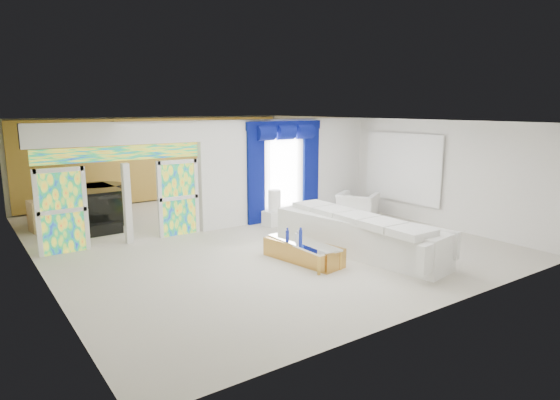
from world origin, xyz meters
TOP-DOWN VIEW (x-y plane):
  - floor at (0.00, 0.00)m, footprint 12.00×12.00m
  - dividing_wall at (2.15, 1.00)m, footprint 5.70×0.18m
  - dividing_header at (-2.85, 1.00)m, footprint 4.30×0.18m
  - stained_panel_left at (-4.28, 1.00)m, footprint 0.95×0.04m
  - stained_panel_right at (-1.42, 1.00)m, footprint 0.95×0.04m
  - stained_transom at (-2.85, 1.00)m, footprint 4.00×0.05m
  - window_pane at (1.90, 0.90)m, footprint 1.00×0.02m
  - blue_drape_left at (0.90, 0.87)m, footprint 0.55×0.10m
  - blue_drape_right at (2.90, 0.87)m, footprint 0.55×0.10m
  - blue_pelmet at (1.90, 0.87)m, footprint 2.60×0.12m
  - wall_mirror at (4.94, -1.00)m, footprint 0.04×2.70m
  - gold_curtains at (0.00, 5.90)m, footprint 9.70×0.12m
  - white_sofa at (1.25, -2.96)m, footprint 1.65×4.42m
  - coffee_table at (-0.10, -2.66)m, footprint 0.95×1.98m
  - console_table at (1.56, 0.45)m, footprint 1.34×0.58m
  - table_lamp at (1.26, 0.45)m, footprint 0.36×0.36m
  - armchair at (3.93, -0.18)m, footprint 1.43×1.49m
  - grand_piano at (-3.05, 3.79)m, footprint 1.65×2.10m
  - piano_bench at (-3.05, 2.19)m, footprint 0.91×0.39m
  - tv_console at (-4.36, 3.52)m, footprint 0.66×0.62m
  - chandelier at (-2.30, 3.40)m, footprint 0.60×0.60m
  - decanters at (-0.09, -2.40)m, footprint 0.21×0.65m

SIDE VIEW (x-z plane):
  - floor at x=0.00m, z-range 0.00..0.00m
  - piano_bench at x=-3.05m, z-range 0.00..0.30m
  - coffee_table at x=-0.10m, z-range 0.00..0.42m
  - console_table at x=1.56m, z-range 0.00..0.43m
  - armchair at x=3.93m, z-range 0.00..0.74m
  - white_sofa at x=1.25m, z-range 0.00..0.82m
  - tv_console at x=-4.36m, z-range 0.00..0.86m
  - grand_piano at x=-3.05m, z-range 0.00..1.02m
  - decanters at x=-0.09m, z-range 0.38..0.67m
  - table_lamp at x=1.26m, z-range 0.43..1.01m
  - stained_panel_left at x=-4.28m, z-range 0.00..2.00m
  - stained_panel_right at x=-1.42m, z-range 0.00..2.00m
  - blue_drape_left at x=0.90m, z-range 0.00..2.80m
  - blue_drape_right at x=2.90m, z-range 0.00..2.80m
  - window_pane at x=1.90m, z-range 0.30..2.60m
  - dividing_wall at x=2.15m, z-range 0.00..3.00m
  - gold_curtains at x=0.00m, z-range 0.05..2.95m
  - wall_mirror at x=4.94m, z-range 0.60..2.50m
  - stained_transom at x=-2.85m, z-range 2.08..2.42m
  - chandelier at x=-2.30m, z-range 2.35..2.95m
  - dividing_header at x=-2.85m, z-range 2.45..3.00m
  - blue_pelmet at x=1.90m, z-range 2.69..2.94m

